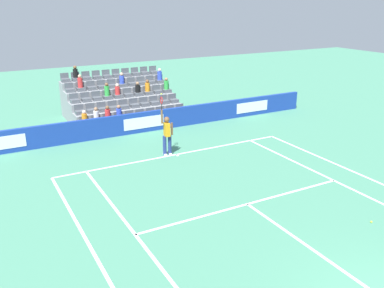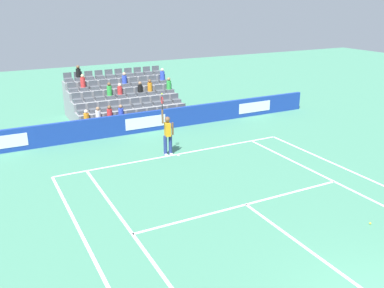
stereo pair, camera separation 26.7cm
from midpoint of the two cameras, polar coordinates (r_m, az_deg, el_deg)
The scene contains 12 objects.
line_baseline at distance 18.94m, azimuth -2.56°, elevation -1.44°, with size 10.97×0.10×0.01m, color white.
line_service at distance 14.62m, azimuth 7.05°, elevation -8.14°, with size 8.23×0.10×0.01m, color white.
line_centre_service at distance 12.53m, azimuth 15.76°, elevation -13.86°, with size 0.10×6.40×0.01m, color white.
line_singles_sideline_left at distance 12.56m, azimuth -7.61°, elevation -13.13°, with size 0.10×11.89×0.01m, color white.
line_singles_sideline_right at distance 16.87m, azimuth 19.50°, elevation -5.28°, with size 0.10×11.89×0.01m, color white.
line_doubles_sideline_left at distance 12.24m, azimuth -13.79°, elevation -14.52°, with size 0.10×11.89×0.01m, color white.
line_doubles_sideline_right at distance 17.86m, azimuth 22.49°, elevation -4.29°, with size 0.10×11.89×0.01m, color white.
line_centre_mark at distance 18.85m, azimuth -2.43°, elevation -1.53°, with size 0.10×0.20×0.01m, color white.
sponsor_barrier at distance 22.15m, azimuth -7.01°, elevation 3.00°, with size 20.96×0.22×1.08m.
tennis_player at distance 18.61m, azimuth -3.87°, elevation 1.38°, with size 0.52×0.39×2.85m.
stadium_stand at distance 25.32m, azimuth -10.07°, elevation 5.57°, with size 6.20×4.75×3.00m.
loose_tennis_ball at distance 14.49m, azimuth 22.82°, elevation -9.78°, with size 0.07×0.07×0.07m, color #D1E533.
Camera 1 is at (7.83, 3.99, 6.71)m, focal length 39.03 mm.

